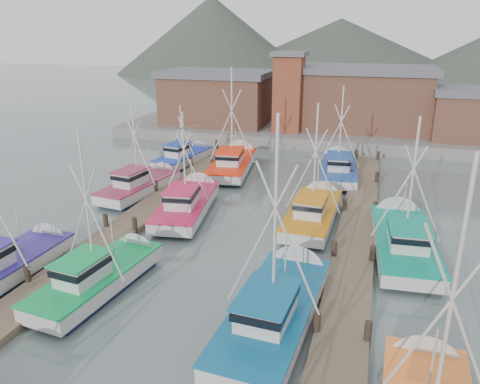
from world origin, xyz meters
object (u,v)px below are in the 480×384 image
(boat_4, at_px, (104,275))
(boat_8, at_px, (189,203))
(lookout_tower, at_px, (289,91))
(boat_12, at_px, (234,163))

(boat_4, bearing_deg, boat_8, 95.79)
(lookout_tower, xyz_separation_m, boat_4, (-2.51, -33.85, -4.87))
(lookout_tower, height_order, boat_12, lookout_tower)
(lookout_tower, bearing_deg, boat_8, -95.79)
(boat_8, distance_m, boat_12, 10.61)
(lookout_tower, relative_size, boat_8, 0.89)
(boat_12, bearing_deg, lookout_tower, 72.40)
(boat_4, bearing_deg, boat_12, 96.25)
(boat_4, distance_m, boat_12, 21.09)
(lookout_tower, height_order, boat_4, lookout_tower)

